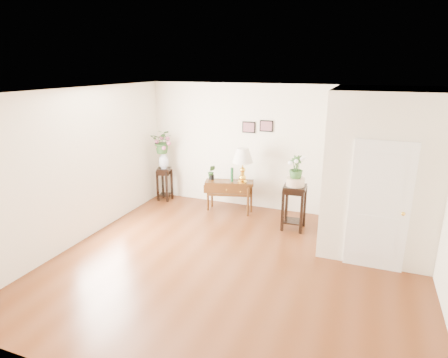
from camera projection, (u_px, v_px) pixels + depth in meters
The scene contains 20 objects.
floor at pixel (235, 266), 6.15m from camera, with size 6.00×5.50×0.02m, color #5C2E16.
ceiling at pixel (236, 92), 5.34m from camera, with size 6.00×5.50×0.02m, color white.
wall_back at pixel (277, 149), 8.20m from camera, with size 6.00×0.02×2.80m, color #F4EACB.
wall_front at pixel (132, 274), 3.29m from camera, with size 6.00×0.02×2.80m, color #F4EACB.
wall_left at pixel (79, 167), 6.78m from camera, with size 0.02×5.50×2.80m, color #F4EACB.
partition at pixel (381, 169), 6.61m from camera, with size 1.80×1.95×2.80m, color #F4EACB.
door at pixel (379, 207), 5.82m from camera, with size 0.90×0.05×2.10m, color white.
art_print_left at pixel (249, 127), 8.28m from camera, with size 0.30×0.02×0.25m, color black.
art_print_right at pixel (266, 126), 8.12m from camera, with size 0.30×0.02×0.25m, color black.
wall_ornament at pixel (330, 129), 6.85m from camera, with size 0.51×0.51×0.07m, color gold.
console_table at pixel (229, 196), 8.37m from camera, with size 1.07×0.36×0.71m, color #3C230F.
table_lamp at pixel (243, 167), 8.06m from camera, with size 0.44×0.44×0.77m, color gold.
green_vase at pixel (232, 174), 8.19m from camera, with size 0.06×0.06×0.31m, color #134523.
potted_plant at pixel (212, 173), 8.36m from camera, with size 0.17×0.14×0.31m, color #294F22.
plant_stand_a at pixel (165, 184), 9.08m from camera, with size 0.31×0.31×0.80m, color black.
porcelain_vase at pixel (163, 159), 8.90m from camera, with size 0.24×0.24×0.41m, color silver, non-canonical shape.
lily_arrangement at pixel (163, 140), 8.76m from camera, with size 0.51×0.45×0.57m, color #294F22.
plant_stand_b at pixel (294, 207), 7.44m from camera, with size 0.43×0.43×0.91m, color black.
ceramic_bowl at pixel (295, 182), 7.28m from camera, with size 0.36×0.36×0.16m, color tan.
narcissus at pixel (296, 168), 7.20m from camera, with size 0.27×0.27×0.48m, color #294F22.
Camera 1 is at (1.80, -5.17, 3.16)m, focal length 30.00 mm.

